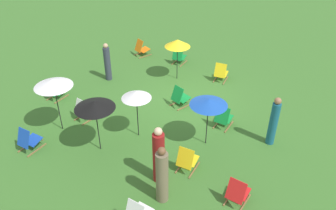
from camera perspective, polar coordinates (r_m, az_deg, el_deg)
name	(u,v)px	position (r m, az deg, el deg)	size (l,w,h in m)	color
ground_plane	(187,103)	(13.24, 3.27, 0.39)	(40.00, 40.00, 0.00)	#386B28
deckchair_0	(223,118)	(11.90, 9.29, -2.09)	(0.57, 0.82, 0.83)	olive
deckchair_2	(28,140)	(11.62, -22.40, -5.49)	(0.58, 0.82, 0.83)	olive
deckchair_4	(142,48)	(16.96, -4.45, 9.45)	(0.65, 0.85, 0.83)	olive
deckchair_5	(187,160)	(10.07, 3.23, -9.20)	(0.61, 0.84, 0.83)	olive
deckchair_6	(55,90)	(14.01, -18.45, 2.34)	(0.58, 0.82, 0.83)	olive
deckchair_7	(221,73)	(14.77, 8.89, 5.37)	(0.66, 0.86, 0.83)	olive
deckchair_8	(180,97)	(12.87, 2.04, 1.32)	(0.61, 0.83, 0.83)	olive
deckchair_9	(179,56)	(16.10, 1.86, 8.19)	(0.61, 0.83, 0.83)	olive
deckchair_10	(238,192)	(9.35, 11.62, -14.19)	(0.53, 0.80, 0.83)	olive
deckchair_11	(84,110)	(12.47, -13.93, -0.90)	(0.48, 0.76, 0.83)	olive
umbrella_0	(177,43)	(14.22, 1.61, 10.35)	(1.07, 1.07, 1.81)	black
umbrella_1	(95,105)	(10.23, -12.25, 0.05)	(1.23, 1.23, 1.82)	black
umbrella_2	(209,102)	(10.36, 6.86, 0.46)	(1.18, 1.18, 1.70)	black
umbrella_3	(136,95)	(10.70, -5.36, 1.71)	(0.96, 0.96, 1.72)	black
umbrella_4	(53,83)	(11.43, -18.76, 3.55)	(1.24, 1.24, 1.97)	black
person_0	(107,63)	(14.74, -10.16, 7.02)	(0.39, 0.39, 1.66)	#333847
person_1	(274,122)	(11.24, 17.32, -2.74)	(0.36, 0.36, 1.73)	#195972
person_2	(159,156)	(9.43, -1.58, -8.63)	(0.38, 0.38, 1.84)	maroon
person_3	(162,176)	(8.91, -1.01, -11.87)	(0.42, 0.42, 1.79)	#72664C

